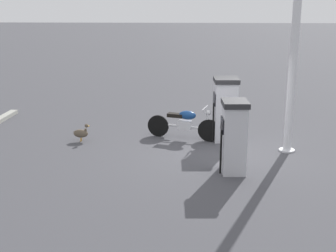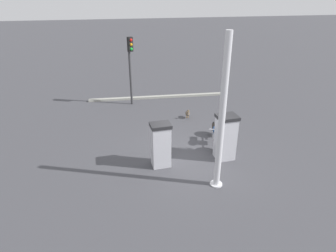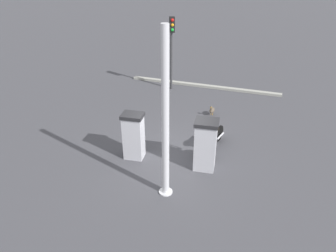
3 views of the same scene
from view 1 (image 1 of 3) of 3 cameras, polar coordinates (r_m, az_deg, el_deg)
name	(u,v)px [view 1 (image 1 of 3)]	position (r m, az deg, el deg)	size (l,w,h in m)	color
ground_plane	(215,154)	(11.61, 5.79, -3.45)	(120.00, 120.00, 0.00)	#424247
fuel_pump_near	(225,109)	(12.54, 7.07, 2.10)	(0.69, 0.75, 1.72)	silver
fuel_pump_far	(234,136)	(10.24, 8.12, -1.28)	(0.60, 0.72, 1.63)	silver
motorcycle_near_pump	(184,122)	(12.64, 2.04, 0.45)	(1.99, 0.83, 0.94)	black
wandering_duck	(81,133)	(12.69, -10.66, -0.85)	(0.50, 0.25, 0.50)	brown
canopy_support_pole	(293,60)	(11.66, 15.20, 7.90)	(0.40, 0.40, 4.79)	silver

